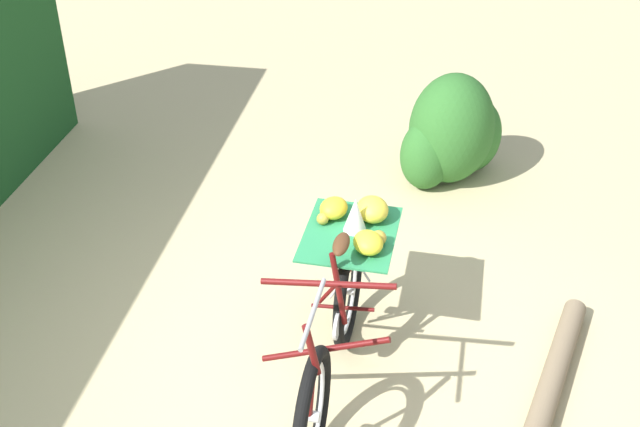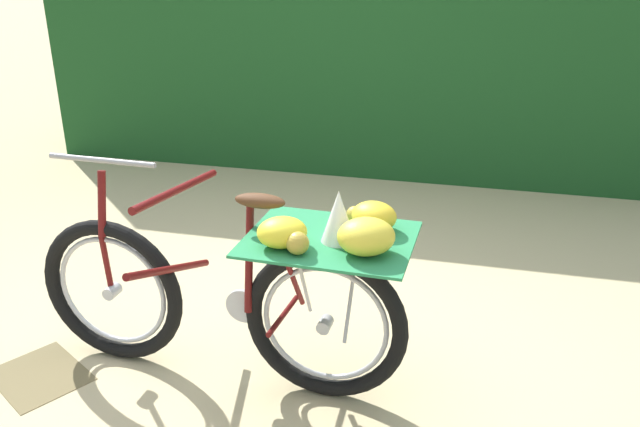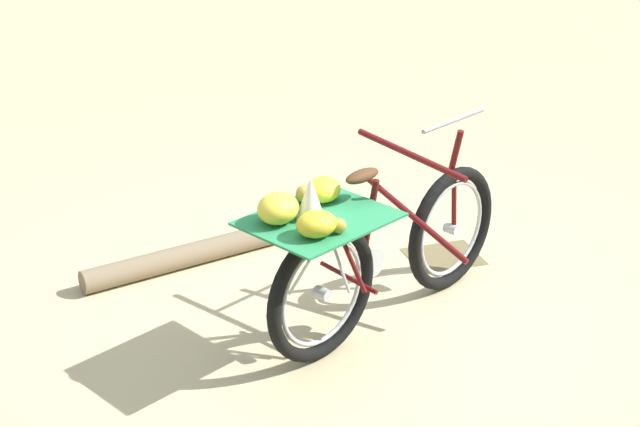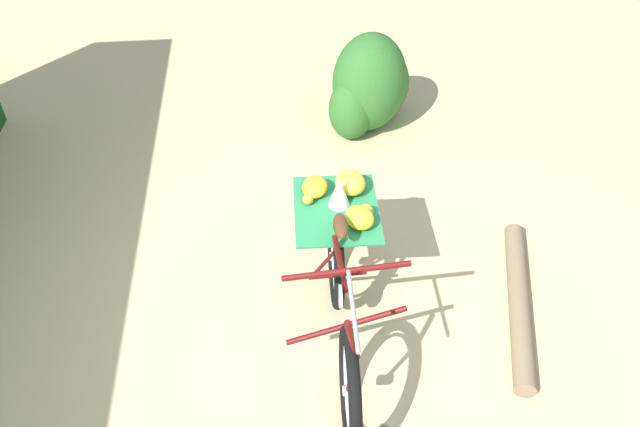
{
  "view_description": "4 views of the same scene",
  "coord_description": "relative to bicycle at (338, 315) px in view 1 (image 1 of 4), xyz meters",
  "views": [
    {
      "loc": [
        2.66,
        2.4,
        3.5
      ],
      "look_at": [
        -0.31,
        -0.13,
        0.93
      ],
      "focal_mm": 45.29,
      "sensor_mm": 36.0,
      "label": 1
    },
    {
      "loc": [
        -2.08,
        1.71,
        1.87
      ],
      "look_at": [
        -0.32,
        -0.08,
        0.83
      ],
      "focal_mm": 35.95,
      "sensor_mm": 36.0,
      "label": 2
    },
    {
      "loc": [
        -1.67,
        -3.97,
        2.66
      ],
      "look_at": [
        -0.45,
        -0.05,
        0.82
      ],
      "focal_mm": 53.82,
      "sensor_mm": 36.0,
      "label": 3
    },
    {
      "loc": [
        2.38,
        1.2,
        3.49
      ],
      "look_at": [
        -0.4,
        -0.11,
        0.74
      ],
      "focal_mm": 35.88,
      "sensor_mm": 36.0,
      "label": 4
    }
  ],
  "objects": [
    {
      "name": "ground_plane",
      "position": [
        0.09,
        -0.19,
        -0.49
      ],
      "size": [
        60.0,
        60.0,
        0.0
      ],
      "primitive_type": "plane",
      "color": "#C6B284"
    },
    {
      "name": "fallen_log",
      "position": [
        -0.75,
        1.03,
        -0.42
      ],
      "size": [
        1.44,
        0.52,
        0.14
      ],
      "primitive_type": "cylinder",
      "rotation": [
        0.0,
        1.57,
        0.27
      ],
      "color": "#7F6B51",
      "rests_on": "ground_plane"
    },
    {
      "name": "bicycle",
      "position": [
        0.0,
        0.0,
        0.0
      ],
      "size": [
        1.71,
        1.11,
        1.03
      ],
      "rotation": [
        0.0,
        0.0,
        0.5
      ],
      "color": "black",
      "rests_on": "ground_plane"
    },
    {
      "name": "shrub_cluster",
      "position": [
        -2.43,
        -0.78,
        -0.08
      ],
      "size": [
        0.98,
        0.67,
        0.94
      ],
      "color": "#2D6628",
      "rests_on": "ground_plane"
    }
  ]
}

